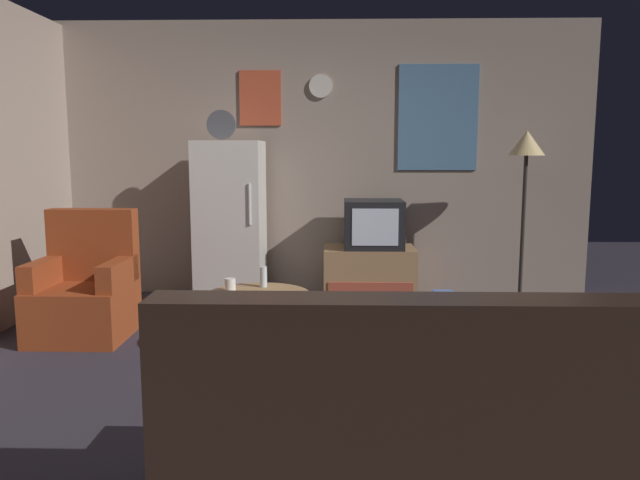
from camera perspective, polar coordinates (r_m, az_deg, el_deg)
ground_plane at (r=3.91m, az=-0.45°, el=-12.86°), size 12.00×12.00×0.00m
wall_with_art at (r=6.10m, az=0.39°, el=7.46°), size 5.20×0.12×2.64m
fridge at (r=5.74m, az=-8.27°, el=1.60°), size 0.60×0.62×1.77m
tv_stand at (r=5.78m, az=4.56°, el=-3.25°), size 0.84×0.53×0.52m
crt_tv at (r=5.71m, az=4.97°, el=1.49°), size 0.54×0.51×0.44m
standing_lamp at (r=5.83m, az=18.53°, el=7.31°), size 0.32×0.32×1.59m
coffee_table at (r=4.38m, az=-5.70°, el=-7.63°), size 0.72×0.72×0.42m
wine_glass at (r=4.51m, az=-5.25°, el=-3.41°), size 0.05×0.05×0.15m
mug_ceramic_white at (r=4.42m, az=-8.30°, el=-4.11°), size 0.08×0.08×0.09m
remote_control at (r=4.17m, az=-6.80°, el=-5.30°), size 0.16×0.08×0.02m
armchair at (r=5.05m, az=-20.89°, el=-4.56°), size 0.68×0.68×0.96m
couch at (r=2.50m, az=6.57°, el=-17.77°), size 1.70×0.80×0.92m
book_stack at (r=5.81m, az=11.33°, el=-5.32°), size 0.20×0.18×0.13m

